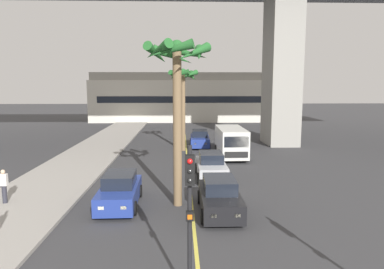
{
  "coord_description": "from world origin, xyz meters",
  "views": [
    {
      "loc": [
        -0.53,
        -1.57,
        5.67
      ],
      "look_at": [
        0.0,
        14.0,
        3.48
      ],
      "focal_mm": 32.45,
      "sensor_mm": 36.0,
      "label": 1
    }
  ],
  "objects_px": {
    "car_queue_third": "(220,197)",
    "pedestrian_near_crosswalk": "(4,186)",
    "palm_tree_near_median": "(177,76)",
    "traffic_light_median_near": "(190,203)",
    "car_queue_front": "(200,139)",
    "palm_tree_mid_median": "(183,85)",
    "car_queue_fourth": "(120,191)",
    "delivery_van": "(231,141)",
    "car_queue_second": "(211,166)"
  },
  "relations": [
    {
      "from": "car_queue_third",
      "to": "pedestrian_near_crosswalk",
      "type": "relative_size",
      "value": 2.53
    },
    {
      "from": "palm_tree_near_median",
      "to": "traffic_light_median_near",
      "type": "bearing_deg",
      "value": -87.26
    },
    {
      "from": "car_queue_front",
      "to": "traffic_light_median_near",
      "type": "bearing_deg",
      "value": -93.84
    },
    {
      "from": "palm_tree_near_median",
      "to": "palm_tree_mid_median",
      "type": "height_order",
      "value": "palm_tree_near_median"
    },
    {
      "from": "car_queue_fourth",
      "to": "palm_tree_mid_median",
      "type": "distance_m",
      "value": 15.41
    },
    {
      "from": "car_queue_fourth",
      "to": "delivery_van",
      "type": "bearing_deg",
      "value": 57.98
    },
    {
      "from": "car_queue_third",
      "to": "palm_tree_near_median",
      "type": "xyz_separation_m",
      "value": [
        -1.88,
        1.01,
        5.42
      ]
    },
    {
      "from": "palm_tree_near_median",
      "to": "delivery_van",
      "type": "bearing_deg",
      "value": 69.48
    },
    {
      "from": "palm_tree_near_median",
      "to": "pedestrian_near_crosswalk",
      "type": "bearing_deg",
      "value": 178.83
    },
    {
      "from": "car_queue_front",
      "to": "car_queue_third",
      "type": "xyz_separation_m",
      "value": [
        -0.06,
        -17.07,
        0.0
      ]
    },
    {
      "from": "car_queue_second",
      "to": "car_queue_third",
      "type": "relative_size",
      "value": 1.0
    },
    {
      "from": "traffic_light_median_near",
      "to": "pedestrian_near_crosswalk",
      "type": "bearing_deg",
      "value": 138.11
    },
    {
      "from": "car_queue_front",
      "to": "car_queue_third",
      "type": "distance_m",
      "value": 17.07
    },
    {
      "from": "traffic_light_median_near",
      "to": "palm_tree_mid_median",
      "type": "distance_m",
      "value": 22.0
    },
    {
      "from": "car_queue_third",
      "to": "delivery_van",
      "type": "relative_size",
      "value": 0.78
    },
    {
      "from": "car_queue_second",
      "to": "car_queue_fourth",
      "type": "xyz_separation_m",
      "value": [
        -4.8,
        -4.99,
        0.0
      ]
    },
    {
      "from": "delivery_van",
      "to": "palm_tree_mid_median",
      "type": "relative_size",
      "value": 0.74
    },
    {
      "from": "delivery_van",
      "to": "palm_tree_near_median",
      "type": "xyz_separation_m",
      "value": [
        -4.15,
        -11.09,
        4.85
      ]
    },
    {
      "from": "car_queue_fourth",
      "to": "delivery_van",
      "type": "height_order",
      "value": "delivery_van"
    },
    {
      "from": "delivery_van",
      "to": "palm_tree_mid_median",
      "type": "bearing_deg",
      "value": 139.96
    },
    {
      "from": "car_queue_front",
      "to": "car_queue_fourth",
      "type": "bearing_deg",
      "value": -106.36
    },
    {
      "from": "car_queue_third",
      "to": "palm_tree_mid_median",
      "type": "bearing_deg",
      "value": 95.62
    },
    {
      "from": "palm_tree_mid_median",
      "to": "delivery_van",
      "type": "bearing_deg",
      "value": -40.04
    },
    {
      "from": "car_queue_third",
      "to": "palm_tree_mid_median",
      "type": "distance_m",
      "value": 16.14
    },
    {
      "from": "palm_tree_mid_median",
      "to": "car_queue_front",
      "type": "bearing_deg",
      "value": 49.28
    },
    {
      "from": "traffic_light_median_near",
      "to": "palm_tree_near_median",
      "type": "height_order",
      "value": "palm_tree_near_median"
    },
    {
      "from": "car_queue_fourth",
      "to": "delivery_van",
      "type": "xyz_separation_m",
      "value": [
        6.92,
        11.06,
        0.57
      ]
    },
    {
      "from": "car_queue_fourth",
      "to": "palm_tree_near_median",
      "type": "xyz_separation_m",
      "value": [
        2.77,
        -0.03,
        5.42
      ]
    },
    {
      "from": "pedestrian_near_crosswalk",
      "to": "palm_tree_near_median",
      "type": "bearing_deg",
      "value": -1.17
    },
    {
      "from": "delivery_van",
      "to": "traffic_light_median_near",
      "type": "distance_m",
      "value": 19.06
    },
    {
      "from": "car_queue_front",
      "to": "palm_tree_mid_median",
      "type": "relative_size",
      "value": 0.58
    },
    {
      "from": "car_queue_fourth",
      "to": "pedestrian_near_crosswalk",
      "type": "xyz_separation_m",
      "value": [
        -5.47,
        0.14,
        0.28
      ]
    },
    {
      "from": "car_queue_front",
      "to": "delivery_van",
      "type": "xyz_separation_m",
      "value": [
        2.21,
        -4.98,
        0.57
      ]
    },
    {
      "from": "car_queue_front",
      "to": "car_queue_second",
      "type": "distance_m",
      "value": 11.05
    },
    {
      "from": "pedestrian_near_crosswalk",
      "to": "car_queue_second",
      "type": "bearing_deg",
      "value": 25.29
    },
    {
      "from": "car_queue_third",
      "to": "palm_tree_near_median",
      "type": "height_order",
      "value": "palm_tree_near_median"
    },
    {
      "from": "car_queue_second",
      "to": "palm_tree_near_median",
      "type": "relative_size",
      "value": 0.53
    },
    {
      "from": "car_queue_front",
      "to": "palm_tree_mid_median",
      "type": "height_order",
      "value": "palm_tree_mid_median"
    },
    {
      "from": "car_queue_front",
      "to": "pedestrian_near_crosswalk",
      "type": "xyz_separation_m",
      "value": [
        -10.17,
        -15.9,
        0.28
      ]
    },
    {
      "from": "car_queue_second",
      "to": "pedestrian_near_crosswalk",
      "type": "xyz_separation_m",
      "value": [
        -10.27,
        -4.85,
        0.28
      ]
    },
    {
      "from": "car_queue_fourth",
      "to": "delivery_van",
      "type": "relative_size",
      "value": 0.78
    },
    {
      "from": "car_queue_front",
      "to": "delivery_van",
      "type": "bearing_deg",
      "value": -66.09
    },
    {
      "from": "car_queue_fourth",
      "to": "palm_tree_near_median",
      "type": "height_order",
      "value": "palm_tree_near_median"
    },
    {
      "from": "car_queue_front",
      "to": "car_queue_third",
      "type": "height_order",
      "value": "same"
    },
    {
      "from": "car_queue_third",
      "to": "car_queue_fourth",
      "type": "height_order",
      "value": "same"
    },
    {
      "from": "car_queue_front",
      "to": "delivery_van",
      "type": "height_order",
      "value": "delivery_van"
    },
    {
      "from": "delivery_van",
      "to": "palm_tree_mid_median",
      "type": "xyz_separation_m",
      "value": [
        -3.77,
        3.17,
        4.46
      ]
    },
    {
      "from": "traffic_light_median_near",
      "to": "palm_tree_near_median",
      "type": "xyz_separation_m",
      "value": [
        -0.36,
        7.54,
        3.43
      ]
    },
    {
      "from": "car_queue_front",
      "to": "pedestrian_near_crosswalk",
      "type": "relative_size",
      "value": 2.56
    },
    {
      "from": "palm_tree_near_median",
      "to": "pedestrian_near_crosswalk",
      "type": "relative_size",
      "value": 4.77
    }
  ]
}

